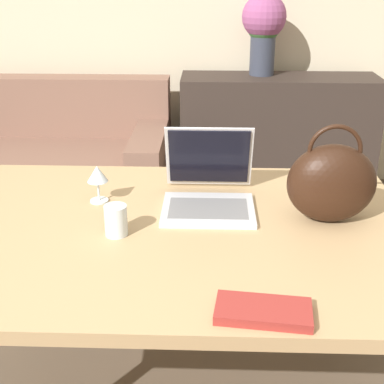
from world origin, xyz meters
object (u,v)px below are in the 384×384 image
Objects in this scene: couch at (47,167)px; flower_vase at (264,25)px; handbag at (331,183)px; drinking_glass at (116,220)px; wine_glass at (97,176)px; laptop at (209,184)px.

flower_vase is (1.42, 0.33, 0.88)m from couch.
handbag is 0.62× the size of flower_vase.
wine_glass is at bearing 112.71° from drinking_glass.
handbag is at bearing -9.00° from wine_glass.
drinking_glass is 0.30× the size of handbag.
laptop reaches higher than drinking_glass.
couch is 2.35m from handbag.
couch is 4.58× the size of laptop.
laptop is 1.09× the size of handbag.
drinking_glass is at bearing -67.29° from wine_glass.
handbag is at bearing -49.77° from couch.
couch is 2.09m from drinking_glass.
flower_vase is (0.62, 2.18, 0.34)m from drinking_glass.
couch is at bearing 123.98° from laptop.
handbag is (0.66, 0.12, 0.08)m from drinking_glass.
drinking_glass is at bearing -66.62° from couch.
laptop is 0.41m from handbag.
laptop is 0.38m from drinking_glass.
flower_vase is (0.34, 1.93, 0.32)m from laptop.
handbag reaches higher than laptop.
laptop is at bearing 161.34° from handbag.
drinking_glass is 0.27m from wine_glass.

